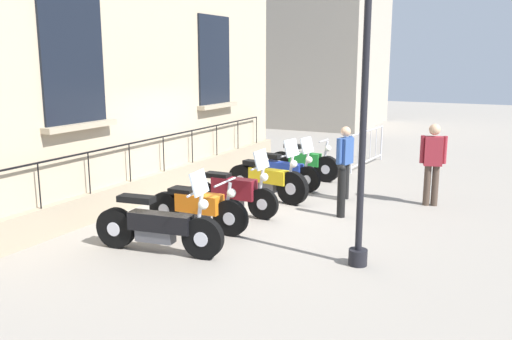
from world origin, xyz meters
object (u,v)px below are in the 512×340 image
object	(u,v)px
motorcycle_maroon	(233,193)
crowd_barrier	(367,147)
lamppost	(364,102)
motorcycle_yellow	(267,181)
pedestrian_standing	(433,160)
bollard	(341,191)
pedestrian_walking	(345,159)
motorcycle_blue	(283,171)
motorcycle_orange	(198,208)
motorcycle_black	(159,227)
motorcycle_green	(304,163)

from	to	relation	value
motorcycle_maroon	crowd_barrier	xyz separation A→B (m)	(1.01, 6.02, 0.11)
lamppost	motorcycle_yellow	bearing A→B (deg)	135.54
lamppost	pedestrian_standing	xyz separation A→B (m)	(0.40, 3.94, -1.45)
motorcycle_yellow	bollard	bearing A→B (deg)	-15.37
motorcycle_maroon	pedestrian_walking	bearing A→B (deg)	53.73
motorcycle_maroon	pedestrian_walking	world-z (taller)	pedestrian_walking
motorcycle_blue	bollard	size ratio (longest dim) A/B	1.93
crowd_barrier	motorcycle_maroon	bearing A→B (deg)	-99.49
motorcycle_orange	motorcycle_yellow	distance (m)	2.48
bollard	pedestrian_standing	bearing A→B (deg)	49.84
motorcycle_black	motorcycle_orange	distance (m)	1.22
motorcycle_yellow	lamppost	bearing A→B (deg)	-44.46
motorcycle_orange	pedestrian_standing	world-z (taller)	pedestrian_standing
motorcycle_yellow	lamppost	xyz separation A→B (m)	(2.83, -2.77, 1.98)
motorcycle_black	crowd_barrier	world-z (taller)	motorcycle_black
motorcycle_orange	bollard	bearing A→B (deg)	44.58
crowd_barrier	bollard	xyz separation A→B (m)	(0.92, -5.19, -0.05)
motorcycle_black	motorcycle_orange	bearing A→B (deg)	93.18
motorcycle_black	motorcycle_yellow	xyz separation A→B (m)	(0.11, 3.69, 0.01)
motorcycle_blue	pedestrian_standing	size ratio (longest dim) A/B	1.16
motorcycle_black	pedestrian_walking	bearing A→B (deg)	70.73
motorcycle_green	pedestrian_walking	bearing A→B (deg)	-44.16
lamppost	pedestrian_walking	size ratio (longest dim) A/B	2.76
crowd_barrier	motorcycle_black	bearing A→B (deg)	-96.90
pedestrian_walking	motorcycle_green	bearing A→B (deg)	135.84
crowd_barrier	pedestrian_walking	size ratio (longest dim) A/B	1.50
crowd_barrier	motorcycle_yellow	bearing A→B (deg)	-100.88
motorcycle_blue	motorcycle_green	bearing A→B (deg)	87.38
lamppost	motorcycle_orange	bearing A→B (deg)	174.30
motorcycle_yellow	pedestrian_standing	size ratio (longest dim) A/B	1.17
motorcycle_blue	bollard	world-z (taller)	motorcycle_blue
motorcycle_orange	lamppost	xyz separation A→B (m)	(3.01, -0.30, 2.00)
motorcycle_orange	crowd_barrier	size ratio (longest dim) A/B	0.82
motorcycle_maroon	crowd_barrier	world-z (taller)	motorcycle_maroon
motorcycle_black	pedestrian_standing	xyz separation A→B (m)	(3.34, 4.85, 0.55)
motorcycle_blue	crowd_barrier	xyz separation A→B (m)	(1.04, 3.55, 0.16)
motorcycle_blue	bollard	bearing A→B (deg)	-39.85
motorcycle_orange	bollard	size ratio (longest dim) A/B	1.91
motorcycle_black	motorcycle_maroon	distance (m)	2.37
motorcycle_orange	pedestrian_standing	size ratio (longest dim) A/B	1.15
motorcycle_black	motorcycle_yellow	world-z (taller)	motorcycle_yellow
pedestrian_standing	motorcycle_orange	bearing A→B (deg)	-133.13
motorcycle_blue	motorcycle_maroon	bearing A→B (deg)	-89.10
motorcycle_orange	bollard	distance (m)	2.81
motorcycle_black	bollard	bearing A→B (deg)	58.78
motorcycle_orange	motorcycle_green	distance (m)	4.79
pedestrian_standing	motorcycle_blue	bearing A→B (deg)	-179.60
motorcycle_maroon	motorcycle_yellow	distance (m)	1.33
motorcycle_yellow	pedestrian_standing	bearing A→B (deg)	19.83
motorcycle_blue	pedestrian_standing	bearing A→B (deg)	0.40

